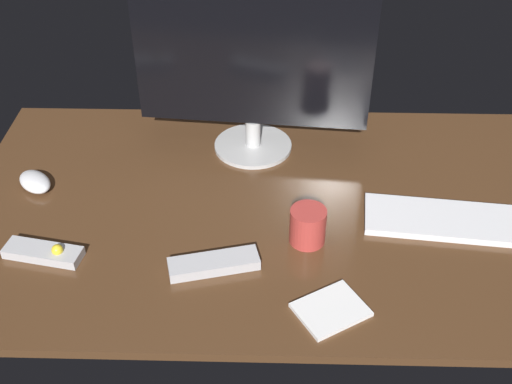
# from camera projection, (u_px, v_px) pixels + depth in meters

# --- Properties ---
(desk) EXTENTS (1.40, 0.84, 0.02)m
(desk) POSITION_uv_depth(u_px,v_px,m) (269.00, 209.00, 1.48)
(desk) COLOR #4C301C
(desk) RESTS_ON ground
(monitor) EXTENTS (0.56, 0.20, 0.45)m
(monitor) POSITION_uv_depth(u_px,v_px,m) (253.00, 62.00, 1.52)
(monitor) COLOR #BBBBBB
(monitor) RESTS_ON desk
(keyboard) EXTENTS (0.40, 0.17, 0.02)m
(keyboard) POSITION_uv_depth(u_px,v_px,m) (455.00, 221.00, 1.42)
(keyboard) COLOR white
(keyboard) RESTS_ON desk
(computer_mouse) EXTENTS (0.11, 0.12, 0.03)m
(computer_mouse) POSITION_uv_depth(u_px,v_px,m) (35.00, 182.00, 1.52)
(computer_mouse) COLOR silver
(computer_mouse) RESTS_ON desk
(media_remote) EXTENTS (0.17, 0.08, 0.04)m
(media_remote) POSITION_uv_depth(u_px,v_px,m) (45.00, 252.00, 1.34)
(media_remote) COLOR #B7B7BC
(media_remote) RESTS_ON desk
(tv_remote) EXTENTS (0.19, 0.10, 0.02)m
(tv_remote) POSITION_uv_depth(u_px,v_px,m) (214.00, 264.00, 1.31)
(tv_remote) COLOR #B7B7BC
(tv_remote) RESTS_ON desk
(coffee_mug) EXTENTS (0.08, 0.08, 0.08)m
(coffee_mug) POSITION_uv_depth(u_px,v_px,m) (308.00, 226.00, 1.36)
(coffee_mug) COLOR #B23833
(coffee_mug) RESTS_ON desk
(notepad) EXTENTS (0.16, 0.15, 0.01)m
(notepad) POSITION_uv_depth(u_px,v_px,m) (331.00, 310.00, 1.22)
(notepad) COLOR white
(notepad) RESTS_ON desk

